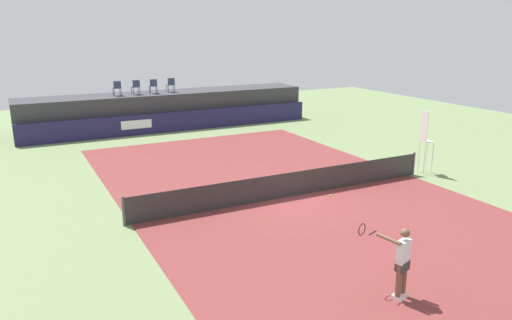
% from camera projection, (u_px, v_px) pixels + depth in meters
% --- Properties ---
extents(ground_plane, '(48.00, 48.00, 0.00)m').
position_uv_depth(ground_plane, '(254.00, 176.00, 21.14)').
color(ground_plane, '#6B7F51').
extents(court_inner, '(12.00, 22.00, 0.00)m').
position_uv_depth(court_inner, '(290.00, 196.00, 18.57)').
color(court_inner, maroon).
rests_on(court_inner, ground).
extents(sponsor_wall, '(18.00, 0.22, 1.20)m').
position_uv_depth(sponsor_wall, '(176.00, 122.00, 30.00)').
color(sponsor_wall, '#231E4C').
rests_on(sponsor_wall, ground).
extents(spectator_platform, '(18.00, 2.80, 2.20)m').
position_uv_depth(spectator_platform, '(167.00, 109.00, 31.42)').
color(spectator_platform, '#38383D').
rests_on(spectator_platform, ground).
extents(spectator_chair_far_left, '(0.45, 0.45, 0.89)m').
position_uv_depth(spectator_chair_far_left, '(117.00, 88.00, 29.32)').
color(spectator_chair_far_left, '#2D3D56').
rests_on(spectator_chair_far_left, spectator_platform).
extents(spectator_chair_left, '(0.46, 0.46, 0.89)m').
position_uv_depth(spectator_chair_left, '(136.00, 86.00, 29.88)').
color(spectator_chair_left, '#2D3D56').
rests_on(spectator_chair_left, spectator_platform).
extents(spectator_chair_center, '(0.48, 0.48, 0.89)m').
position_uv_depth(spectator_chair_center, '(153.00, 86.00, 30.31)').
color(spectator_chair_center, '#2D3D56').
rests_on(spectator_chair_center, spectator_platform).
extents(spectator_chair_right, '(0.46, 0.46, 0.89)m').
position_uv_depth(spectator_chair_right, '(171.00, 84.00, 30.98)').
color(spectator_chair_right, '#2D3D56').
rests_on(spectator_chair_right, spectator_platform).
extents(umpire_chair, '(0.50, 0.50, 2.76)m').
position_uv_depth(umpire_chair, '(425.00, 138.00, 21.14)').
color(umpire_chair, white).
rests_on(umpire_chair, ground).
extents(tennis_net, '(12.40, 0.02, 0.95)m').
position_uv_depth(tennis_net, '(290.00, 185.00, 18.44)').
color(tennis_net, '#2D2D2D').
rests_on(tennis_net, ground).
extents(net_post_near, '(0.10, 0.10, 1.00)m').
position_uv_depth(net_post_near, '(124.00, 211.00, 15.71)').
color(net_post_near, '#4C4C51').
rests_on(net_post_near, ground).
extents(net_post_far, '(0.10, 0.10, 1.00)m').
position_uv_depth(net_post_far, '(414.00, 164.00, 21.16)').
color(net_post_far, '#4C4C51').
rests_on(net_post_far, ground).
extents(tennis_player, '(0.97, 1.09, 1.77)m').
position_uv_depth(tennis_player, '(401.00, 261.00, 11.40)').
color(tennis_player, white).
rests_on(tennis_player, court_inner).
extents(tennis_ball, '(0.07, 0.07, 0.07)m').
position_uv_depth(tennis_ball, '(330.00, 195.00, 18.57)').
color(tennis_ball, '#D8EA33').
rests_on(tennis_ball, court_inner).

